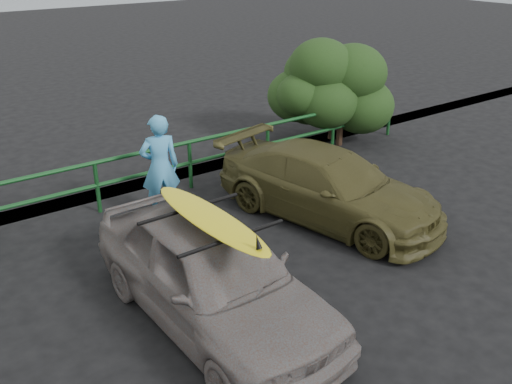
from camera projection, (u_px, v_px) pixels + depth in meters
ground at (311, 324)px, 7.73m from camera, size 80.00×80.00×0.00m
guardrail at (146, 175)px, 11.22m from camera, size 14.00×0.08×1.04m
shrub_right at (321, 97)px, 13.98m from camera, size 3.20×2.40×2.46m
sedan at (212, 274)px, 7.53m from camera, size 1.80×4.34×1.47m
olive_vehicle at (328, 186)px, 10.44m from camera, size 2.80×4.71×1.28m
man at (160, 167)px, 10.37m from camera, size 0.81×0.64×1.96m
roof_rack at (210, 222)px, 7.22m from camera, size 1.54×1.09×0.05m
surfboard at (210, 218)px, 7.19m from camera, size 0.55×2.46×0.07m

